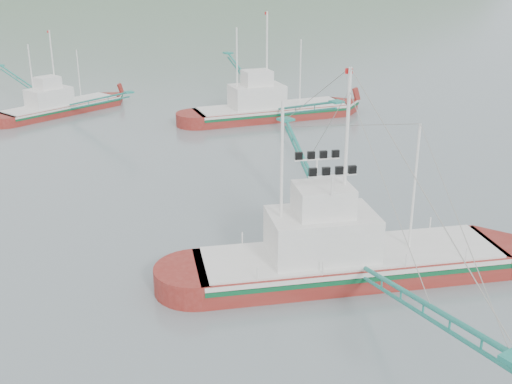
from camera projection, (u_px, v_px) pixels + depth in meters
ground at (317, 280)px, 34.64m from camera, size 1200.00×1200.00×0.00m
main_boat at (349, 234)px, 34.20m from camera, size 17.18×29.02×12.28m
bg_boat_right at (270, 99)px, 67.38m from camera, size 16.84×29.03×11.94m
bg_boat_far at (59, 97)px, 69.62m from camera, size 13.67×23.41×9.69m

